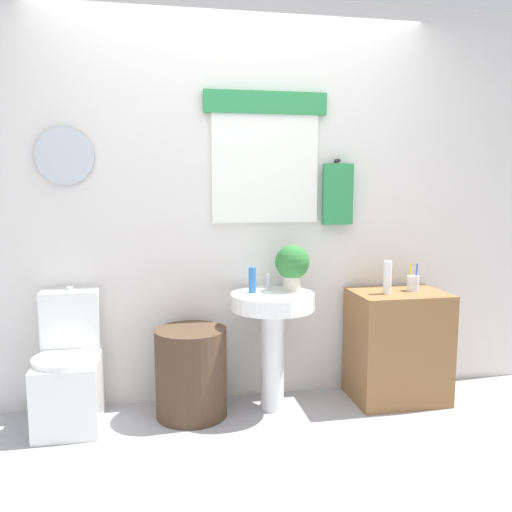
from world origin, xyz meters
TOP-DOWN VIEW (x-y plane):
  - ground_plane at (0.00, 0.00)m, footprint 8.00×8.00m
  - back_wall at (0.00, 1.15)m, footprint 4.40×0.18m
  - toilet at (-1.04, 0.89)m, footprint 0.38×0.51m
  - laundry_hamper at (-0.32, 0.85)m, footprint 0.44×0.44m
  - pedestal_sink at (0.20, 0.85)m, footprint 0.53×0.53m
  - faucet at (0.20, 0.97)m, footprint 0.03×0.03m
  - wooden_cabinet at (1.05, 0.85)m, footprint 0.60×0.44m
  - soap_bottle at (0.08, 0.90)m, footprint 0.05×0.05m
  - potted_plant at (0.34, 0.91)m, footprint 0.22×0.22m
  - lotion_bottle at (0.94, 0.81)m, footprint 0.05×0.05m
  - toothbrush_cup at (1.15, 0.87)m, footprint 0.08×0.08m

SIDE VIEW (x-z plane):
  - ground_plane at x=0.00m, z-range 0.00..0.00m
  - laundry_hamper at x=-0.32m, z-range 0.00..0.55m
  - toilet at x=-1.04m, z-range -0.10..0.71m
  - wooden_cabinet at x=1.05m, z-range 0.00..0.73m
  - pedestal_sink at x=0.20m, z-range 0.20..0.95m
  - toothbrush_cup at x=1.15m, z-range 0.69..0.87m
  - faucet at x=0.20m, z-range 0.75..0.85m
  - soap_bottle at x=0.08m, z-range 0.75..0.92m
  - lotion_bottle at x=0.94m, z-range 0.73..0.94m
  - potted_plant at x=0.34m, z-range 0.78..1.07m
  - back_wall at x=0.00m, z-range 0.01..2.61m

